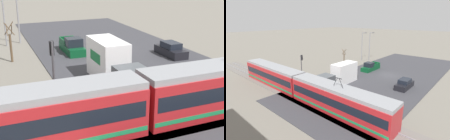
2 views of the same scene
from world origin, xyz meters
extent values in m
plane|color=slate|center=(0.00, 0.00, 0.00)|extent=(320.00, 320.00, 0.00)
cube|color=#38383D|center=(0.00, 0.00, 0.04)|extent=(17.71, 47.05, 0.08)
cube|color=slate|center=(0.00, 18.15, 0.04)|extent=(72.84, 4.40, 0.08)
cube|color=gray|center=(0.00, 17.43, 0.15)|extent=(71.38, 0.10, 0.14)
cube|color=gray|center=(0.00, 18.87, 0.15)|extent=(71.38, 0.10, 0.14)
cube|color=#B21E23|center=(-2.10, 18.15, 1.56)|extent=(14.96, 2.75, 2.96)
cube|color=black|center=(-2.10, 18.15, 1.91)|extent=(14.51, 2.78, 0.99)
cube|color=#1E844C|center=(-2.10, 18.15, 0.64)|extent=(14.81, 2.79, 0.28)
cube|color=gray|center=(-2.10, 18.15, 3.25)|extent=(14.96, 2.53, 0.42)
cube|color=#B21E23|center=(13.20, 18.15, 1.56)|extent=(14.96, 2.75, 2.96)
cube|color=black|center=(13.20, 18.15, 1.91)|extent=(14.51, 2.78, 0.99)
cube|color=#1E844C|center=(13.20, 18.15, 0.64)|extent=(14.81, 2.79, 0.28)
cube|color=gray|center=(13.20, 18.15, 3.25)|extent=(14.96, 2.53, 0.42)
cylinder|color=#2D2D33|center=(-2.55, 18.15, 4.02)|extent=(0.66, 0.07, 1.15)
cylinder|color=#2D2D33|center=(-1.65, 18.15, 4.02)|extent=(0.66, 0.07, 1.15)
cube|color=#2D2D33|center=(-2.10, 18.15, 4.57)|extent=(1.10, 0.08, 0.06)
cube|color=#4C5156|center=(4.23, 14.02, 1.30)|extent=(2.33, 2.35, 2.45)
cube|color=white|center=(4.23, 9.18, 1.88)|extent=(2.33, 4.99, 3.60)
cube|color=#196B38|center=(5.41, 9.18, 2.24)|extent=(0.02, 2.49, 0.90)
cube|color=#0C4723|center=(4.71, -0.97, 0.53)|extent=(1.93, 5.41, 0.90)
cube|color=black|center=(4.71, -0.22, 1.47)|extent=(1.78, 1.84, 0.97)
cube|color=#0C4723|center=(5.60, -2.11, 1.24)|extent=(0.12, 2.71, 0.52)
cube|color=#0C4723|center=(3.82, -2.11, 1.24)|extent=(0.12, 2.71, 0.52)
cube|color=#0C4723|center=(4.71, -3.57, 1.24)|extent=(1.78, 0.22, 0.52)
cube|color=red|center=(5.46, -3.65, 0.80)|extent=(0.14, 0.04, 0.18)
cube|color=black|center=(-5.26, 4.76, 0.53)|extent=(1.81, 4.44, 0.91)
cube|color=black|center=(-5.26, 4.76, 1.32)|extent=(1.56, 2.31, 0.66)
cylinder|color=#47474C|center=(10.13, 14.28, 2.56)|extent=(0.16, 0.16, 5.12)
cube|color=black|center=(10.13, 14.10, 4.64)|extent=(0.28, 0.22, 0.95)
sphere|color=red|center=(10.13, 13.98, 4.96)|extent=(0.18, 0.18, 0.18)
sphere|color=#3C2C06|center=(10.13, 13.98, 4.64)|extent=(0.18, 0.18, 0.18)
sphere|color=black|center=(10.13, 13.98, 4.32)|extent=(0.18, 0.18, 0.18)
cylinder|color=brown|center=(11.69, 0.16, 1.52)|extent=(0.24, 0.24, 3.03)
cylinder|color=brown|center=(11.94, 0.16, 3.51)|extent=(0.09, 0.86, 1.17)
cylinder|color=brown|center=(11.69, 0.41, 3.61)|extent=(1.03, 0.09, 1.42)
cylinder|color=brown|center=(11.44, 0.16, 3.51)|extent=(0.09, 0.86, 1.17)
cylinder|color=brown|center=(11.69, -0.09, 3.61)|extent=(1.03, 0.09, 1.42)
cylinder|color=gray|center=(9.81, -8.49, 3.94)|extent=(0.20, 0.20, 7.89)
cylinder|color=gray|center=(9.81, -9.29, 7.77)|extent=(0.12, 1.60, 0.12)
cube|color=#515156|center=(9.81, -10.04, 7.71)|extent=(0.36, 0.60, 0.18)
cylinder|color=gray|center=(11.60, -7.49, 3.92)|extent=(0.20, 0.20, 7.83)
cylinder|color=gray|center=(11.60, -8.29, 7.71)|extent=(0.12, 1.60, 0.12)
cube|color=#515156|center=(11.60, -9.04, 7.65)|extent=(0.36, 0.60, 0.18)
camera|label=1|loc=(14.05, 33.94, 9.69)|focal=50.00mm
camera|label=2|loc=(-14.96, 32.90, 11.31)|focal=28.00mm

